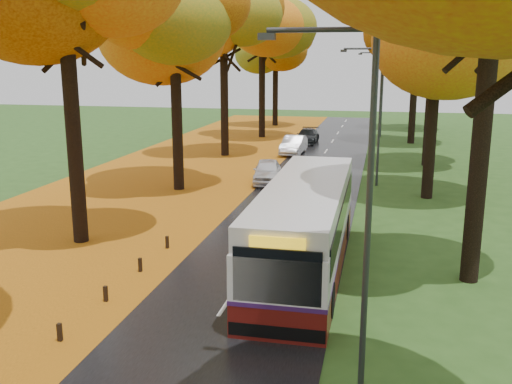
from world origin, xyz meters
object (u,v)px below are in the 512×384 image
(streetlamp_far, at_px, (380,87))
(car_silver, at_px, (294,145))
(bus, at_px, (305,224))
(car_white, at_px, (267,171))
(car_dark, at_px, (307,136))
(streetlamp_mid, at_px, (376,106))
(streetlamp_near, at_px, (357,188))

(streetlamp_far, relative_size, car_silver, 1.84)
(bus, distance_m, car_white, 14.40)
(car_white, xyz_separation_m, car_dark, (0.15, 17.06, -0.08))
(car_silver, bearing_deg, streetlamp_far, 64.18)
(car_silver, bearing_deg, car_white, -87.46)
(streetlamp_far, bearing_deg, streetlamp_mid, -90.00)
(car_silver, bearing_deg, bus, -78.19)
(streetlamp_far, bearing_deg, streetlamp_near, -90.00)
(car_silver, bearing_deg, car_dark, 89.75)
(streetlamp_far, height_order, car_dark, streetlamp_far)
(streetlamp_far, distance_m, car_silver, 14.05)
(streetlamp_far, relative_size, bus, 0.69)
(streetlamp_mid, bearing_deg, streetlamp_far, 90.00)
(streetlamp_mid, height_order, bus, streetlamp_mid)
(streetlamp_near, height_order, streetlamp_far, same)
(bus, height_order, car_silver, bus)
(streetlamp_mid, distance_m, car_white, 7.40)
(car_white, xyz_separation_m, car_silver, (-0.10, 10.84, 0.02))
(car_dark, bearing_deg, car_white, -88.95)
(streetlamp_near, height_order, car_white, streetlamp_near)
(streetlamp_mid, bearing_deg, car_white, -173.00)
(bus, relative_size, car_dark, 2.72)
(streetlamp_near, bearing_deg, streetlamp_far, 90.00)
(streetlamp_near, height_order, bus, streetlamp_near)
(bus, bearing_deg, car_silver, 99.36)
(streetlamp_near, distance_m, streetlamp_far, 44.00)
(car_white, bearing_deg, streetlamp_mid, -2.21)
(car_white, bearing_deg, car_silver, 81.30)
(streetlamp_near, distance_m, car_silver, 32.93)
(streetlamp_mid, relative_size, bus, 0.69)
(streetlamp_mid, relative_size, car_silver, 1.84)
(streetlamp_mid, xyz_separation_m, car_white, (-6.20, -0.76, -3.97))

